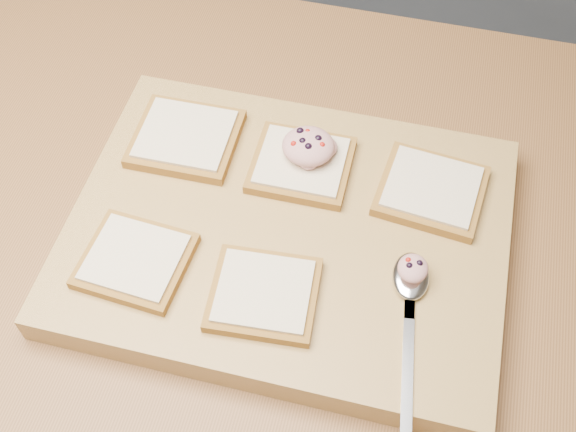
# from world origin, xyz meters

# --- Properties ---
(ground) EXTENTS (4.00, 4.00, 0.00)m
(ground) POSITION_xyz_m (0.00, 0.00, 0.00)
(ground) COLOR #515459
(ground) RESTS_ON ground
(island_counter) EXTENTS (2.00, 0.80, 0.90)m
(island_counter) POSITION_xyz_m (0.00, 0.00, 0.45)
(island_counter) COLOR slate
(island_counter) RESTS_ON ground
(cutting_board) EXTENTS (0.51, 0.39, 0.04)m
(cutting_board) POSITION_xyz_m (0.13, -0.05, 0.92)
(cutting_board) COLOR tan
(cutting_board) RESTS_ON island_counter
(bread_far_left) EXTENTS (0.13, 0.12, 0.02)m
(bread_far_left) POSITION_xyz_m (-0.03, 0.04, 0.95)
(bread_far_left) COLOR olive
(bread_far_left) RESTS_ON cutting_board
(bread_far_center) EXTENTS (0.12, 0.11, 0.02)m
(bread_far_center) POSITION_xyz_m (0.12, 0.04, 0.95)
(bread_far_center) COLOR olive
(bread_far_center) RESTS_ON cutting_board
(bread_far_right) EXTENTS (0.13, 0.12, 0.02)m
(bread_far_right) POSITION_xyz_m (0.28, 0.03, 0.95)
(bread_far_right) COLOR olive
(bread_far_right) RESTS_ON cutting_board
(bread_near_left) EXTENTS (0.12, 0.11, 0.02)m
(bread_near_left) POSITION_xyz_m (-0.03, -0.14, 0.95)
(bread_near_left) COLOR olive
(bread_near_left) RESTS_ON cutting_board
(bread_near_center) EXTENTS (0.12, 0.11, 0.02)m
(bread_near_center) POSITION_xyz_m (0.12, -0.15, 0.95)
(bread_near_center) COLOR olive
(bread_near_center) RESTS_ON cutting_board
(tuna_salad_dollop) EXTENTS (0.06, 0.06, 0.03)m
(tuna_salad_dollop) POSITION_xyz_m (0.13, 0.05, 0.97)
(tuna_salad_dollop) COLOR tan
(tuna_salad_dollop) RESTS_ON bread_far_center
(spoon) EXTENTS (0.05, 0.21, 0.01)m
(spoon) POSITION_xyz_m (0.28, -0.10, 0.95)
(spoon) COLOR silver
(spoon) RESTS_ON cutting_board
(spoon_salad) EXTENTS (0.03, 0.04, 0.02)m
(spoon_salad) POSITION_xyz_m (0.27, -0.09, 0.96)
(spoon_salad) COLOR tan
(spoon_salad) RESTS_ON spoon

